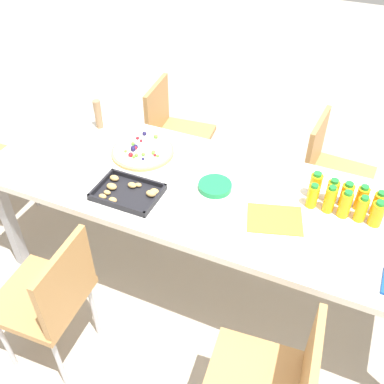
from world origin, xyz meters
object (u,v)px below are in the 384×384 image
(chair_far_left, at_px, (273,384))
(juice_bottle_0, at_px, (378,204))
(juice_bottle_3, at_px, (332,192))
(cardboard_tube, at_px, (98,114))
(juice_bottle_7, at_px, (345,204))
(paper_folder, at_px, (275,219))
(juice_bottle_6, at_px, (362,209))
(plate_stack, at_px, (215,186))
(chair_near_right, at_px, (173,129))
(juice_bottle_1, at_px, (362,198))
(party_table, at_px, (208,197))
(chair_far_right, at_px, (50,295))
(juice_bottle_2, at_px, (347,195))
(juice_bottle_8, at_px, (330,200))
(fruit_pizza, at_px, (142,151))
(juice_bottle_4, at_px, (315,186))
(juice_bottle_9, at_px, (313,196))
(juice_bottle_5, at_px, (377,214))
(chair_near_left, at_px, (330,168))
(snack_tray, at_px, (128,192))

(chair_far_left, bearing_deg, juice_bottle_0, -19.53)
(juice_bottle_0, bearing_deg, chair_far_left, 75.72)
(juice_bottle_3, relative_size, cardboard_tube, 0.77)
(juice_bottle_7, xyz_separation_m, paper_folder, (0.29, 0.16, -0.07))
(juice_bottle_6, relative_size, plate_stack, 0.82)
(chair_near_right, bearing_deg, paper_folder, 42.31)
(juice_bottle_1, bearing_deg, party_table, 12.05)
(chair_far_right, bearing_deg, cardboard_tube, 15.71)
(juice_bottle_2, distance_m, juice_bottle_3, 0.07)
(juice_bottle_8, distance_m, fruit_pizza, 1.06)
(juice_bottle_4, distance_m, juice_bottle_9, 0.07)
(juice_bottle_9, xyz_separation_m, paper_folder, (0.13, 0.17, -0.06))
(chair_near_right, distance_m, cardboard_tube, 0.66)
(cardboard_tube, distance_m, paper_folder, 1.27)
(plate_stack, bearing_deg, chair_far_right, 55.59)
(juice_bottle_3, relative_size, juice_bottle_5, 1.02)
(chair_far_left, bearing_deg, juice_bottle_4, -0.34)
(chair_near_left, height_order, juice_bottle_4, juice_bottle_4)
(paper_folder, bearing_deg, juice_bottle_3, -132.39)
(party_table, height_order, paper_folder, paper_folder)
(fruit_pizza, bearing_deg, chair_near_right, -78.86)
(juice_bottle_6, xyz_separation_m, fruit_pizza, (1.20, -0.06, -0.05))
(fruit_pizza, height_order, snack_tray, fruit_pizza)
(paper_folder, bearing_deg, chair_far_right, 37.29)
(juice_bottle_3, xyz_separation_m, juice_bottle_8, (-0.00, 0.07, 0.01))
(juice_bottle_0, xyz_separation_m, juice_bottle_1, (0.08, -0.01, 0.00))
(juice_bottle_7, bearing_deg, chair_far_right, 35.40)
(chair_far_left, height_order, paper_folder, chair_far_left)
(chair_near_left, relative_size, chair_far_left, 1.00)
(chair_near_left, xyz_separation_m, juice_bottle_0, (-0.28, 0.62, 0.31))
(juice_bottle_1, relative_size, juice_bottle_4, 0.92)
(juice_bottle_8, bearing_deg, paper_folder, 37.60)
(juice_bottle_0, height_order, juice_bottle_2, juice_bottle_2)
(juice_bottle_8, relative_size, juice_bottle_9, 1.12)
(chair_far_right, distance_m, juice_bottle_9, 1.33)
(chair_far_left, distance_m, snack_tray, 1.11)
(plate_stack, relative_size, paper_folder, 0.67)
(chair_near_right, relative_size, cardboard_tube, 4.58)
(juice_bottle_9, bearing_deg, juice_bottle_1, -160.19)
(chair_far_left, bearing_deg, juice_bottle_6, -16.20)
(juice_bottle_2, relative_size, cardboard_tube, 0.75)
(snack_tray, bearing_deg, juice_bottle_5, -166.43)
(chair_far_left, height_order, snack_tray, chair_far_left)
(chair_near_right, height_order, cardboard_tube, cardboard_tube)
(chair_near_right, xyz_separation_m, juice_bottle_0, (-1.40, 0.64, 0.31))
(chair_far_right, distance_m, plate_stack, 0.96)
(chair_near_left, relative_size, chair_near_right, 1.00)
(juice_bottle_7, distance_m, cardboard_tube, 1.52)
(juice_bottle_4, relative_size, fruit_pizza, 0.42)
(juice_bottle_9, bearing_deg, fruit_pizza, -3.51)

